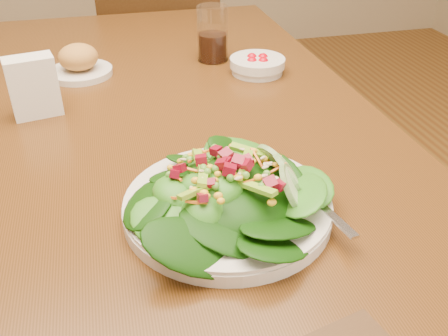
# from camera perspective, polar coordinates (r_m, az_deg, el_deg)

# --- Properties ---
(dining_table) EXTENTS (0.90, 1.40, 0.75)m
(dining_table) POSITION_cam_1_polar(r_m,az_deg,el_deg) (1.07, -8.60, 2.14)
(dining_table) COLOR #512C12
(dining_table) RESTS_ON ground_plane
(chair_far) EXTENTS (0.55, 0.55, 0.96)m
(chair_far) POSITION_cam_1_polar(r_m,az_deg,el_deg) (1.98, -6.43, 12.24)
(chair_far) COLOR black
(chair_far) RESTS_ON ground_plane
(salad_plate) EXTENTS (0.30, 0.29, 0.08)m
(salad_plate) POSITION_cam_1_polar(r_m,az_deg,el_deg) (0.69, 1.21, -2.95)
(salad_plate) COLOR silver
(salad_plate) RESTS_ON dining_table
(bread_plate) EXTENTS (0.14, 0.14, 0.07)m
(bread_plate) POSITION_cam_1_polar(r_m,az_deg,el_deg) (1.20, -16.23, 11.47)
(bread_plate) COLOR silver
(bread_plate) RESTS_ON dining_table
(tomato_bowl) EXTENTS (0.13, 0.13, 0.04)m
(tomato_bowl) POSITION_cam_1_polar(r_m,az_deg,el_deg) (1.17, 3.82, 11.67)
(tomato_bowl) COLOR silver
(tomato_bowl) RESTS_ON dining_table
(drinking_glass) EXTENTS (0.07, 0.07, 0.13)m
(drinking_glass) POSITION_cam_1_polar(r_m,az_deg,el_deg) (1.24, -1.31, 14.68)
(drinking_glass) COLOR silver
(drinking_glass) RESTS_ON dining_table
(napkin_holder) EXTENTS (0.10, 0.07, 0.12)m
(napkin_holder) POSITION_cam_1_polar(r_m,az_deg,el_deg) (1.02, -21.01, 8.84)
(napkin_holder) COLOR white
(napkin_holder) RESTS_ON dining_table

